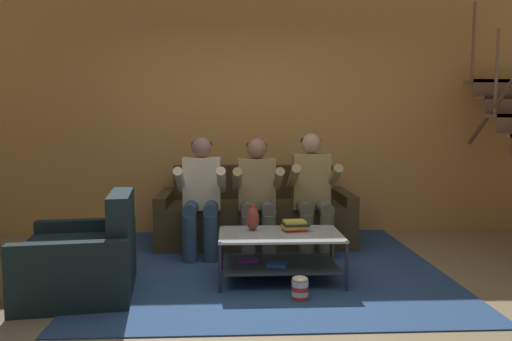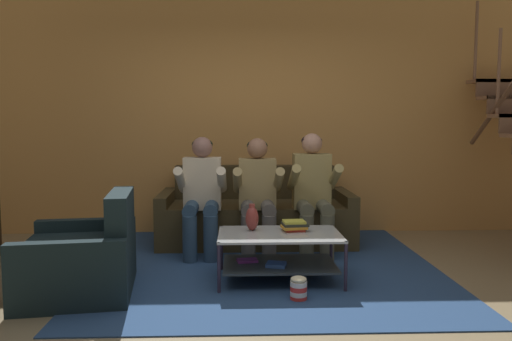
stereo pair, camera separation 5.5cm
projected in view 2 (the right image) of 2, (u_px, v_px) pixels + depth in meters
ground at (249, 301)px, 3.76m from camera, size 16.80×16.80×0.00m
back_partition at (244, 114)px, 6.07m from camera, size 8.40×0.12×2.90m
couch at (256, 217)px, 5.60m from camera, size 2.12×0.91×0.84m
person_seated_left at (202, 191)px, 5.01m from camera, size 0.50×0.58×1.20m
person_seated_middle at (258, 191)px, 5.03m from camera, size 0.50×0.58×1.18m
person_seated_right at (313, 189)px, 5.06m from camera, size 0.50×0.58×1.23m
coffee_table at (279, 249)px, 4.22m from camera, size 1.03×0.65×0.41m
area_rug at (267, 261)px, 4.82m from camera, size 3.10×3.35×0.01m
vase at (252, 218)px, 4.31m from camera, size 0.11×0.11×0.23m
book_stack at (294, 225)px, 4.30m from camera, size 0.24×0.21×0.09m
armchair at (83, 260)px, 3.92m from camera, size 0.94×1.04×0.80m
popcorn_tub at (299, 288)px, 3.77m from camera, size 0.13×0.13×0.19m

